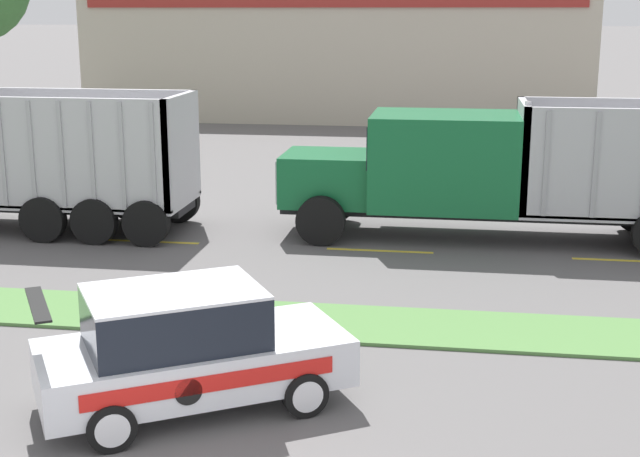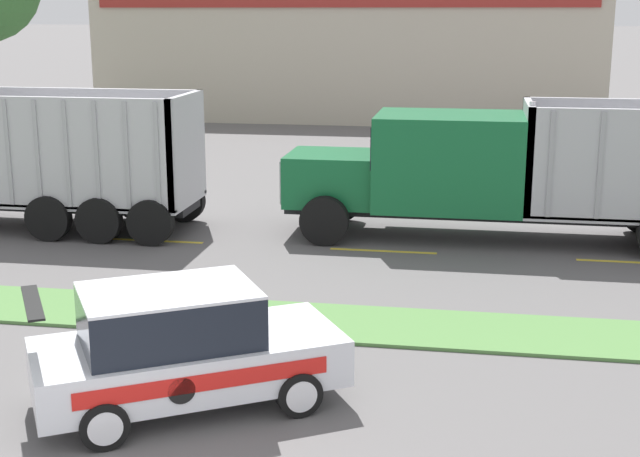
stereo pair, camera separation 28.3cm
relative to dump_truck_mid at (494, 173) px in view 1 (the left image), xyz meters
The scene contains 7 objects.
grass_verge 7.58m from the dump_truck_mid, 119.42° to the right, with size 120.00×1.86×0.06m, color #517F42.
centre_line_3 8.21m from the dump_truck_mid, 168.99° to the right, with size 2.40×0.14×0.01m, color yellow.
centre_line_4 3.33m from the dump_truck_mid, 148.49° to the right, with size 2.40×0.14×0.01m, color yellow.
centre_line_5 3.63m from the dump_truck_mid, 28.03° to the right, with size 2.40×0.14×0.01m, color yellow.
dump_truck_mid is the anchor object (origin of this frame).
rally_car 10.94m from the dump_truck_mid, 113.63° to the right, with size 4.44×3.65×1.73m.
store_building_backdrop 27.14m from the dump_truck_mid, 104.58° to the left, with size 24.06×12.10×6.20m.
Camera 1 is at (2.73, -7.54, 5.27)m, focal length 50.00 mm.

